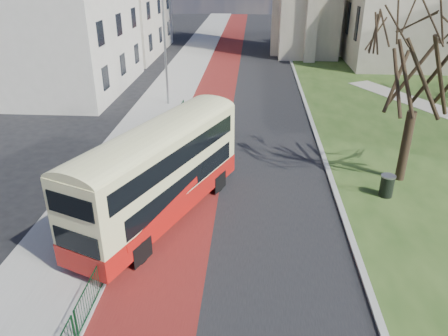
# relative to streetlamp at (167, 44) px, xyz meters

# --- Properties ---
(ground) EXTENTS (160.00, 160.00, 0.00)m
(ground) POSITION_rel_streetlamp_xyz_m (4.35, -18.00, -4.59)
(ground) COLOR black
(ground) RESTS_ON ground
(road_carriageway) EXTENTS (9.00, 120.00, 0.01)m
(road_carriageway) POSITION_rel_streetlamp_xyz_m (5.85, 2.00, -4.59)
(road_carriageway) COLOR black
(road_carriageway) RESTS_ON ground
(bus_lane) EXTENTS (3.40, 120.00, 0.01)m
(bus_lane) POSITION_rel_streetlamp_xyz_m (3.15, 2.00, -4.59)
(bus_lane) COLOR #591414
(bus_lane) RESTS_ON ground
(pavement_west) EXTENTS (4.00, 120.00, 0.12)m
(pavement_west) POSITION_rel_streetlamp_xyz_m (-0.65, 2.00, -4.53)
(pavement_west) COLOR gray
(pavement_west) RESTS_ON ground
(kerb_west) EXTENTS (0.25, 120.00, 0.13)m
(kerb_west) POSITION_rel_streetlamp_xyz_m (1.35, 2.00, -4.53)
(kerb_west) COLOR #999993
(kerb_west) RESTS_ON ground
(kerb_east) EXTENTS (0.25, 80.00, 0.13)m
(kerb_east) POSITION_rel_streetlamp_xyz_m (10.45, 4.00, -4.53)
(kerb_east) COLOR #999993
(kerb_east) RESTS_ON ground
(pedestrian_railing) EXTENTS (0.07, 24.00, 1.12)m
(pedestrian_railing) POSITION_rel_streetlamp_xyz_m (1.40, -14.00, -4.04)
(pedestrian_railing) COLOR #0D3B1C
(pedestrian_railing) RESTS_ON ground
(street_block_near) EXTENTS (10.30, 14.30, 13.00)m
(street_block_near) POSITION_rel_streetlamp_xyz_m (-9.65, 4.00, 1.92)
(street_block_near) COLOR beige
(street_block_near) RESTS_ON ground
(street_block_far) EXTENTS (10.30, 16.30, 11.50)m
(street_block_far) POSITION_rel_streetlamp_xyz_m (-9.65, 20.00, 1.17)
(street_block_far) COLOR #B5AA99
(street_block_far) RESTS_ON ground
(streetlamp) EXTENTS (2.13, 0.18, 8.00)m
(streetlamp) POSITION_rel_streetlamp_xyz_m (0.00, 0.00, 0.00)
(streetlamp) COLOR gray
(streetlamp) RESTS_ON pavement_west
(bus) EXTENTS (5.86, 9.85, 4.07)m
(bus) POSITION_rel_streetlamp_xyz_m (2.59, -16.18, -2.27)
(bus) COLOR #AB140F
(bus) RESTS_ON ground
(winter_tree_near) EXTENTS (6.74, 6.74, 9.28)m
(winter_tree_near) POSITION_rel_streetlamp_xyz_m (13.93, -11.76, 1.87)
(winter_tree_near) COLOR #2E2217
(winter_tree_near) RESTS_ON grass_green
(litter_bin) EXTENTS (0.76, 0.76, 1.08)m
(litter_bin) POSITION_rel_streetlamp_xyz_m (12.74, -13.61, -4.01)
(litter_bin) COLOR black
(litter_bin) RESTS_ON grass_green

